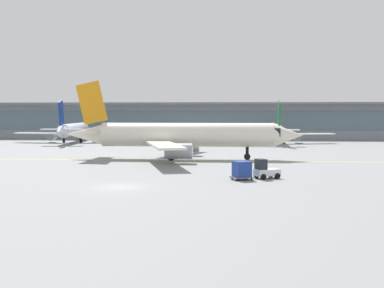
% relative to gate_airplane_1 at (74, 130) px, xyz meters
% --- Properties ---
extents(ground_plane, '(400.00, 400.00, 0.00)m').
position_rel_gate_airplane_1_xyz_m(ground_plane, '(26.00, -68.56, -2.90)').
color(ground_plane, gray).
extents(taxiway_centreline_stripe, '(109.99, 1.92, 0.01)m').
position_rel_gate_airplane_1_xyz_m(taxiway_centreline_stripe, '(29.96, -42.25, -2.89)').
color(taxiway_centreline_stripe, yellow).
rests_on(taxiway_centreline_stripe, ground_plane).
extents(terminal_concourse, '(225.38, 11.00, 9.60)m').
position_rel_gate_airplane_1_xyz_m(terminal_concourse, '(26.00, 21.15, 2.02)').
color(terminal_concourse, '#8C939E').
rests_on(terminal_concourse, ground_plane).
extents(gate_airplane_1, '(27.04, 29.20, 9.66)m').
position_rel_gate_airplane_1_xyz_m(gate_airplane_1, '(0.00, 0.00, 0.00)').
color(gate_airplane_1, silver).
rests_on(gate_airplane_1, ground_plane).
extents(gate_airplane_2, '(26.86, 28.83, 9.57)m').
position_rel_gate_airplane_1_xyz_m(gate_airplane_2, '(46.68, 1.02, -0.03)').
color(gate_airplane_2, white).
rests_on(gate_airplane_2, ground_plane).
extents(taxiing_regional_jet, '(35.50, 33.10, 11.79)m').
position_rel_gate_airplane_1_xyz_m(taxiing_regional_jet, '(29.50, -40.25, 0.64)').
color(taxiing_regional_jet, silver).
rests_on(taxiing_regional_jet, ground_plane).
extents(baggage_tug, '(2.95, 2.47, 2.10)m').
position_rel_gate_airplane_1_xyz_m(baggage_tug, '(40.02, -61.52, -2.01)').
color(baggage_tug, silver).
rests_on(baggage_tug, ground_plane).
extents(cargo_dolly_lead, '(2.59, 2.36, 1.94)m').
position_rel_gate_airplane_1_xyz_m(cargo_dolly_lead, '(37.53, -62.75, -1.84)').
color(cargo_dolly_lead, '#595B60').
rests_on(cargo_dolly_lead, ground_plane).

